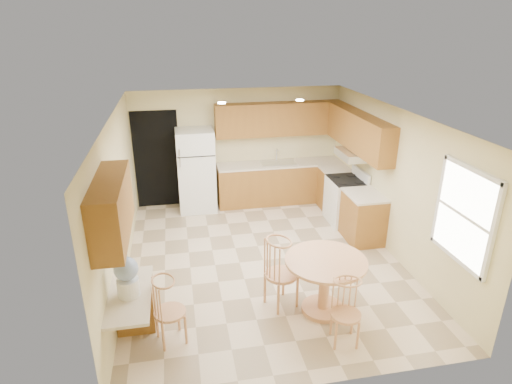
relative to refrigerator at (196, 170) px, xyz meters
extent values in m
plane|color=beige|center=(0.95, -2.40, -0.87)|extent=(5.50, 5.50, 0.00)
cube|color=white|center=(0.95, -2.40, 1.63)|extent=(4.50, 5.50, 0.02)
cube|color=beige|center=(0.95, 0.35, 0.38)|extent=(4.50, 0.02, 2.50)
cube|color=beige|center=(0.95, -5.15, 0.38)|extent=(4.50, 0.02, 2.50)
cube|color=beige|center=(-1.30, -2.40, 0.38)|extent=(0.02, 5.50, 2.50)
cube|color=beige|center=(3.20, -2.40, 0.38)|extent=(0.02, 5.50, 2.50)
cube|color=black|center=(-0.80, 0.34, 0.18)|extent=(0.90, 0.02, 2.10)
cube|color=#976326|center=(1.83, 0.05, -0.44)|extent=(2.75, 0.60, 0.87)
cube|color=beige|center=(1.83, 0.05, 0.02)|extent=(2.75, 0.63, 0.04)
cube|color=#976326|center=(2.90, -0.54, -0.44)|extent=(0.60, 0.59, 0.87)
cube|color=beige|center=(2.90, -0.54, 0.02)|extent=(0.63, 0.59, 0.04)
cube|color=#976326|center=(2.90, -2.00, -0.44)|extent=(0.60, 0.80, 0.87)
cube|color=beige|center=(2.90, -2.00, 0.02)|extent=(0.63, 0.80, 0.04)
cube|color=#976326|center=(1.83, 0.19, 0.98)|extent=(2.75, 0.33, 0.70)
cube|color=#976326|center=(3.04, -1.19, 0.98)|extent=(0.33, 2.42, 0.70)
cube|color=#976326|center=(-1.13, -4.00, 0.98)|extent=(0.33, 1.40, 0.70)
cube|color=silver|center=(1.80, 0.05, 0.04)|extent=(0.78, 0.44, 0.01)
cube|color=silver|center=(2.95, -1.22, 0.55)|extent=(0.50, 0.76, 0.14)
cube|color=#976326|center=(-1.05, -3.72, -0.51)|extent=(0.48, 0.42, 0.72)
cube|color=beige|center=(-1.05, -4.10, -0.12)|extent=(0.50, 1.20, 0.04)
cube|color=white|center=(3.18, -4.25, 0.63)|extent=(0.05, 1.00, 1.20)
cube|color=white|center=(3.17, -4.25, 1.25)|extent=(0.05, 1.10, 0.06)
cube|color=white|center=(3.17, -4.25, 0.01)|extent=(0.05, 1.10, 0.06)
cube|color=white|center=(3.17, -4.78, 0.63)|extent=(0.05, 0.06, 1.28)
cube|color=white|center=(3.17, -3.72, 0.63)|extent=(0.05, 0.06, 1.28)
cylinder|color=white|center=(0.45, -1.20, 1.61)|extent=(0.14, 0.14, 0.02)
cylinder|color=white|center=(1.85, -1.20, 1.61)|extent=(0.14, 0.14, 0.02)
cube|color=white|center=(0.00, 0.00, 0.00)|extent=(0.77, 0.72, 1.75)
cube|color=black|center=(0.00, -0.36, 0.41)|extent=(0.75, 0.01, 0.02)
cube|color=silver|center=(-0.32, -0.37, 0.31)|extent=(0.03, 0.03, 0.18)
cube|color=silver|center=(-0.32, -0.37, 0.51)|extent=(0.03, 0.03, 0.14)
cube|color=white|center=(2.87, -1.22, -0.42)|extent=(0.65, 0.76, 0.90)
cube|color=black|center=(2.87, -1.22, 0.03)|extent=(0.64, 0.75, 0.02)
cube|color=white|center=(3.15, -1.22, 0.13)|extent=(0.06, 0.76, 0.18)
cylinder|color=tan|center=(1.50, -3.89, -0.84)|extent=(0.60, 0.60, 0.06)
cylinder|color=tan|center=(1.50, -3.89, -0.47)|extent=(0.15, 0.15, 0.74)
cylinder|color=tan|center=(1.50, -3.89, -0.07)|extent=(1.11, 1.11, 0.04)
cylinder|color=tan|center=(0.95, -3.64, -0.38)|extent=(0.46, 0.46, 0.04)
cylinder|color=tan|center=(0.78, -3.47, -0.63)|extent=(0.04, 0.04, 0.50)
cylinder|color=tan|center=(1.11, -3.47, -0.63)|extent=(0.04, 0.04, 0.50)
cylinder|color=tan|center=(0.78, -3.80, -0.63)|extent=(0.04, 0.04, 0.50)
cylinder|color=tan|center=(1.11, -3.80, -0.63)|extent=(0.04, 0.04, 0.50)
cylinder|color=tan|center=(1.55, -4.54, -0.46)|extent=(0.39, 0.39, 0.04)
cylinder|color=tan|center=(1.41, -4.40, -0.67)|extent=(0.03, 0.03, 0.41)
cylinder|color=tan|center=(1.68, -4.40, -0.67)|extent=(0.03, 0.03, 0.41)
cylinder|color=tan|center=(1.41, -4.67, -0.67)|extent=(0.03, 0.03, 0.41)
cylinder|color=tan|center=(1.68, -4.67, -0.67)|extent=(0.03, 0.03, 0.41)
cylinder|color=tan|center=(-0.60, -4.10, -0.44)|extent=(0.40, 0.40, 0.04)
cylinder|color=tan|center=(-0.74, -3.96, -0.66)|extent=(0.03, 0.03, 0.43)
cylinder|color=tan|center=(-0.46, -3.96, -0.66)|extent=(0.03, 0.03, 0.43)
cylinder|color=tan|center=(-0.74, -4.24, -0.66)|extent=(0.03, 0.03, 0.43)
cylinder|color=tan|center=(-0.46, -4.24, -0.66)|extent=(0.03, 0.03, 0.43)
cylinder|color=white|center=(-1.05, -4.13, 0.01)|extent=(0.26, 0.26, 0.22)
sphere|color=#8199C7|center=(-1.05, -4.13, 0.26)|extent=(0.28, 0.28, 0.28)
cylinder|color=#8199C7|center=(-1.05, -4.13, 0.44)|extent=(0.07, 0.07, 0.08)
camera|label=1|loc=(-0.37, -8.60, 2.94)|focal=30.00mm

